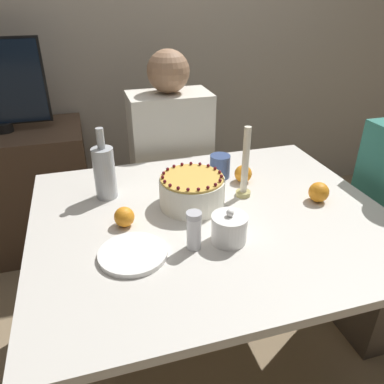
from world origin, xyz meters
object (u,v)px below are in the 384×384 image
Objects in this scene: bottle at (104,172)px; person_man_blue_shirt at (171,181)px; candle at (245,169)px; sugar_shaker at (194,230)px; cake at (192,191)px; sugar_bowl at (230,228)px.

bottle is 0.68m from person_man_blue_shirt.
candle is 0.52m from bottle.
candle is at bearing 43.35° from sugar_shaker.
sugar_shaker is (-0.07, -0.25, 0.01)m from cake.
cake is 0.25m from sugar_bowl.
candle is (0.28, 0.26, 0.05)m from sugar_shaker.
bottle reaches higher than sugar_shaker.
cake is at bearing 74.81° from sugar_shaker.
sugar_shaker is 0.93m from person_man_blue_shirt.
sugar_shaker reaches higher than cake.
sugar_shaker is 0.46× the size of candle.
person_man_blue_shirt is (0.02, 0.87, -0.27)m from sugar_bowl.
sugar_bowl is at bearing -49.16° from bottle.
cake is 0.20× the size of person_man_blue_shirt.
sugar_bowl is at bearing -78.50° from cake.
candle is (0.21, 0.01, 0.06)m from cake.
bottle is at bearing 119.37° from sugar_shaker.
candle is at bearing 2.79° from cake.
sugar_shaker is 0.38m from candle.
person_man_blue_shirt is at bearing 52.66° from bottle.
cake is 2.06× the size of sugar_bowl.
bottle is at bearing 52.66° from person_man_blue_shirt.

